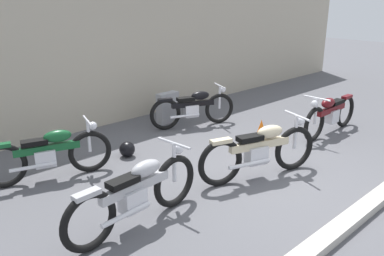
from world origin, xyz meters
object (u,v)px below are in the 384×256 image
at_px(helmet, 127,149).
at_px(traffic_cone, 261,133).
at_px(motorcycle_silver, 137,193).
at_px(motorcycle_black, 194,108).
at_px(motorcycle_maroon, 330,114).
at_px(stone_marker, 168,108).
at_px(motorcycle_cream, 260,150).
at_px(motorcycle_green, 49,154).

bearing_deg(helmet, traffic_cone, -31.89).
bearing_deg(motorcycle_silver, motorcycle_black, 31.92).
relative_size(motorcycle_black, motorcycle_silver, 0.88).
relative_size(motorcycle_black, motorcycle_maroon, 0.93).
distance_m(motorcycle_maroon, motorcycle_silver, 5.05).
bearing_deg(stone_marker, motorcycle_black, -69.22).
xyz_separation_m(helmet, motorcycle_maroon, (3.85, -1.89, 0.29)).
relative_size(motorcycle_cream, motorcycle_green, 1.06).
distance_m(motorcycle_black, motorcycle_green, 3.53).
bearing_deg(motorcycle_green, stone_marker, 33.75).
bearing_deg(traffic_cone, helmet, 148.11).
xyz_separation_m(stone_marker, motorcycle_black, (0.24, -0.62, 0.08)).
distance_m(stone_marker, motorcycle_cream, 3.33).
height_order(traffic_cone, motorcycle_black, motorcycle_black).
distance_m(motorcycle_maroon, motorcycle_cream, 2.79).
bearing_deg(traffic_cone, motorcycle_cream, -143.49).
relative_size(traffic_cone, motorcycle_black, 0.29).
distance_m(motorcycle_black, motorcycle_silver, 4.09).
bearing_deg(motorcycle_cream, traffic_cone, 54.63).
distance_m(stone_marker, motorcycle_black, 0.67).
relative_size(traffic_cone, motorcycle_maroon, 0.27).
bearing_deg(motorcycle_black, motorcycle_silver, -121.81).
bearing_deg(motorcycle_green, traffic_cone, -4.61).
distance_m(motorcycle_silver, motorcycle_cream, 2.29).
bearing_deg(motorcycle_black, motorcycle_green, -152.20).
bearing_deg(motorcycle_cream, stone_marker, 94.56).
xyz_separation_m(helmet, motorcycle_cream, (1.08, -2.18, 0.33)).
bearing_deg(helmet, motorcycle_black, 11.76).
height_order(traffic_cone, motorcycle_silver, motorcycle_silver).
relative_size(stone_marker, traffic_cone, 1.27).
relative_size(stone_marker, motorcycle_silver, 0.33).
bearing_deg(traffic_cone, stone_marker, 97.71).
relative_size(helmet, traffic_cone, 0.52).
bearing_deg(motorcycle_black, motorcycle_maroon, -31.13).
distance_m(motorcycle_cream, motorcycle_green, 3.36).
height_order(motorcycle_cream, motorcycle_green, motorcycle_cream).
height_order(stone_marker, motorcycle_green, motorcycle_green).
bearing_deg(stone_marker, motorcycle_maroon, -55.96).
bearing_deg(motorcycle_green, helmet, 14.22).
relative_size(stone_marker, motorcycle_maroon, 0.35).
xyz_separation_m(motorcycle_silver, motorcycle_green, (-0.22, 2.06, -0.02)).
xyz_separation_m(traffic_cone, motorcycle_maroon, (1.66, -0.53, 0.16)).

